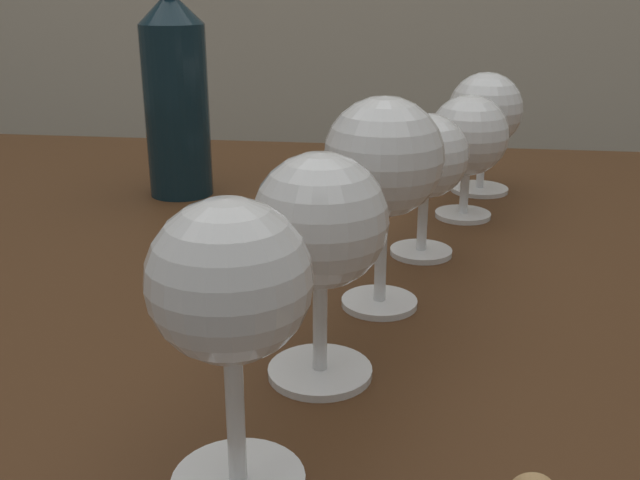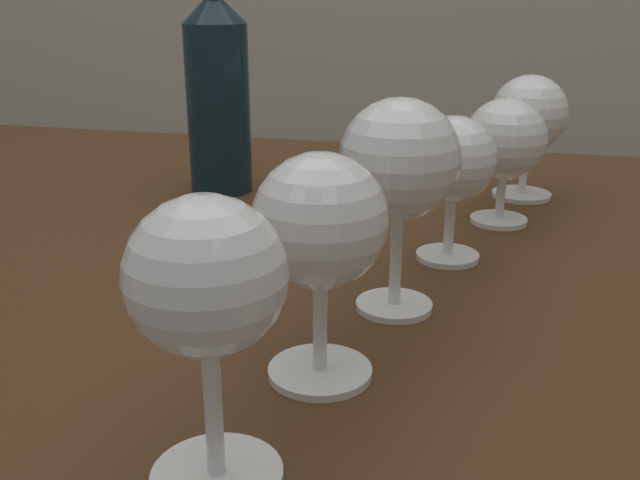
# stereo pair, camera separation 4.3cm
# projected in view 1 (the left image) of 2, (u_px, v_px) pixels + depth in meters

# --- Properties ---
(dining_table) EXTENTS (1.37, 0.92, 0.76)m
(dining_table) POSITION_uv_depth(u_px,v_px,m) (221.00, 329.00, 0.72)
(dining_table) COLOR #472B16
(dining_table) RESTS_ON ground_plane
(wine_glass_rose) EXTENTS (0.08, 0.08, 0.15)m
(wine_glass_rose) POSITION_uv_depth(u_px,v_px,m) (230.00, 291.00, 0.32)
(wine_glass_rose) COLOR white
(wine_glass_rose) RESTS_ON dining_table
(wine_glass_white) EXTENTS (0.08, 0.08, 0.14)m
(wine_glass_white) POSITION_uv_depth(u_px,v_px,m) (320.00, 228.00, 0.43)
(wine_glass_white) COLOR white
(wine_glass_white) RESTS_ON dining_table
(wine_glass_amber) EXTENTS (0.09, 0.09, 0.16)m
(wine_glass_amber) POSITION_uv_depth(u_px,v_px,m) (384.00, 160.00, 0.52)
(wine_glass_amber) COLOR white
(wine_glass_amber) RESTS_ON dining_table
(wine_glass_pinot) EXTENTS (0.07, 0.07, 0.13)m
(wine_glass_pinot) POSITION_uv_depth(u_px,v_px,m) (426.00, 160.00, 0.63)
(wine_glass_pinot) COLOR white
(wine_glass_pinot) RESTS_ON dining_table
(wine_glass_port) EXTENTS (0.08, 0.08, 0.13)m
(wine_glass_port) POSITION_uv_depth(u_px,v_px,m) (468.00, 138.00, 0.74)
(wine_glass_port) COLOR white
(wine_glass_port) RESTS_ON dining_table
(wine_glass_cabernet) EXTENTS (0.08, 0.08, 0.14)m
(wine_glass_cabernet) POSITION_uv_depth(u_px,v_px,m) (485.00, 112.00, 0.83)
(wine_glass_cabernet) COLOR white
(wine_glass_cabernet) RESTS_ON dining_table
(wine_bottle) EXTENTS (0.07, 0.07, 0.31)m
(wine_bottle) POSITION_uv_depth(u_px,v_px,m) (176.00, 89.00, 0.81)
(wine_bottle) COLOR #0F232D
(wine_bottle) RESTS_ON dining_table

